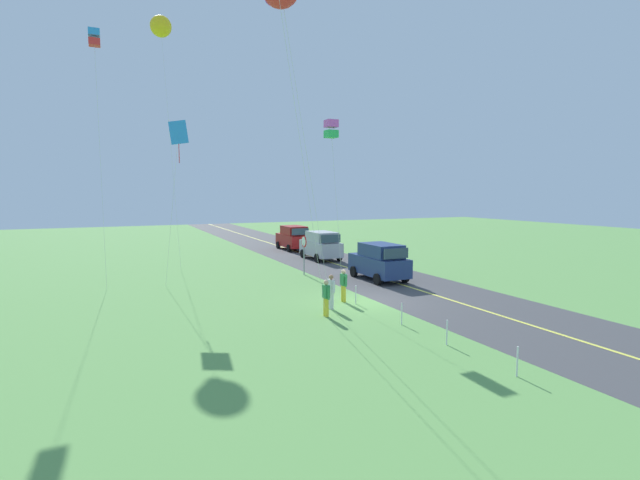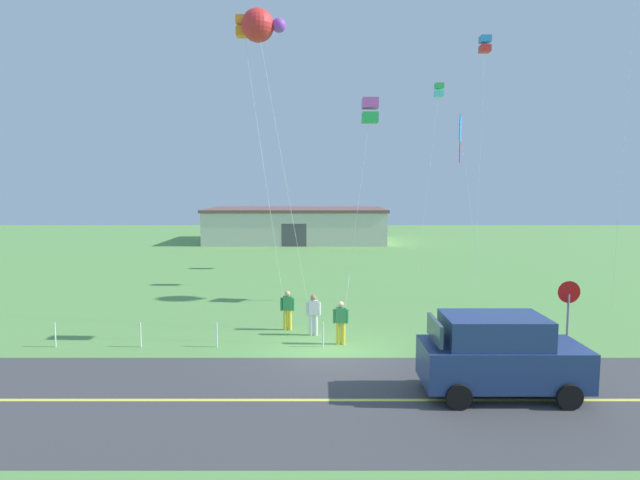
% 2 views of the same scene
% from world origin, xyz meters
% --- Properties ---
extents(ground_plane, '(120.00, 120.00, 0.10)m').
position_xyz_m(ground_plane, '(0.00, 0.00, -0.05)').
color(ground_plane, '#60994C').
extents(asphalt_road, '(120.00, 7.00, 0.00)m').
position_xyz_m(asphalt_road, '(0.00, -4.00, 0.00)').
color(asphalt_road, '#424244').
rests_on(asphalt_road, ground).
extents(road_centre_stripe, '(120.00, 0.16, 0.00)m').
position_xyz_m(road_centre_stripe, '(0.00, -4.00, 0.01)').
color(road_centre_stripe, '#E5E04C').
rests_on(road_centre_stripe, asphalt_road).
extents(car_suv_foreground, '(4.40, 2.12, 2.24)m').
position_xyz_m(car_suv_foreground, '(4.63, -3.62, 1.15)').
color(car_suv_foreground, navy).
rests_on(car_suv_foreground, ground).
extents(stop_sign, '(0.76, 0.08, 2.56)m').
position_xyz_m(stop_sign, '(8.18, -0.10, 1.80)').
color(stop_sign, gray).
rests_on(stop_sign, ground).
extents(person_adult_near, '(0.58, 0.22, 1.60)m').
position_xyz_m(person_adult_near, '(-0.57, 2.20, 0.86)').
color(person_adult_near, silver).
rests_on(person_adult_near, ground).
extents(person_adult_companion, '(0.58, 0.22, 1.60)m').
position_xyz_m(person_adult_companion, '(0.44, 1.03, 0.86)').
color(person_adult_companion, yellow).
rests_on(person_adult_companion, ground).
extents(person_child_watcher, '(0.58, 0.22, 1.60)m').
position_xyz_m(person_child_watcher, '(-1.62, 2.95, 0.86)').
color(person_child_watcher, yellow).
rests_on(person_child_watcher, ground).
extents(kite_red_low, '(3.11, 3.92, 13.30)m').
position_xyz_m(kite_red_low, '(-2.90, 5.40, 12.59)').
color(kite_red_low, silver).
rests_on(kite_red_low, ground).
extents(kite_blue_mid, '(1.30, 0.56, 8.87)m').
position_xyz_m(kite_blue_mid, '(1.46, 1.23, 8.42)').
color(kite_blue_mid, silver).
rests_on(kite_blue_mid, ground).
extents(kite_yellow_high, '(2.33, 3.16, 13.11)m').
position_xyz_m(kite_yellow_high, '(-3.66, 5.81, 12.62)').
color(kite_yellow_high, silver).
rests_on(kite_yellow_high, ground).
extents(kite_green_far, '(0.56, 0.56, 13.90)m').
position_xyz_m(kite_green_far, '(8.66, 11.63, 13.41)').
color(kite_green_far, silver).
rests_on(kite_green_far, ground).
extents(kite_pink_drift, '(1.40, 0.60, 12.59)m').
position_xyz_m(kite_pink_drift, '(7.60, 17.82, 12.11)').
color(kite_pink_drift, silver).
rests_on(kite_pink_drift, ground).
extents(kite_orange_near, '(1.74, 1.26, 9.15)m').
position_xyz_m(kite_orange_near, '(6.44, 7.80, 8.34)').
color(kite_orange_near, silver).
rests_on(kite_orange_near, ground).
extents(warehouse_distant, '(18.36, 10.20, 3.50)m').
position_xyz_m(warehouse_distant, '(-2.82, 37.17, 1.75)').
color(warehouse_distant, beige).
rests_on(warehouse_distant, ground).
extents(fence_post_0, '(0.05, 0.05, 0.90)m').
position_xyz_m(fence_post_0, '(-9.85, 0.70, 0.45)').
color(fence_post_0, silver).
rests_on(fence_post_0, ground).
extents(fence_post_1, '(0.05, 0.05, 0.90)m').
position_xyz_m(fence_post_1, '(-6.78, 0.70, 0.45)').
color(fence_post_1, silver).
rests_on(fence_post_1, ground).
extents(fence_post_2, '(0.05, 0.05, 0.90)m').
position_xyz_m(fence_post_2, '(-4.03, 0.70, 0.45)').
color(fence_post_2, silver).
rests_on(fence_post_2, ground).
extents(fence_post_3, '(0.05, 0.05, 0.90)m').
position_xyz_m(fence_post_3, '(-0.20, 0.70, 0.45)').
color(fence_post_3, silver).
rests_on(fence_post_3, ground).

